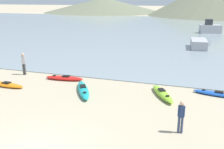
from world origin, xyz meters
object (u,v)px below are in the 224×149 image
at_px(kayak_on_sand_4, 162,94).
at_px(moored_boat_3, 210,28).
at_px(kayak_on_sand_2, 217,94).
at_px(person_near_foreground, 181,115).
at_px(person_near_waterline, 24,62).
at_px(kayak_on_sand_0, 5,84).
at_px(moored_boat_1, 199,44).
at_px(kayak_on_sand_1, 83,90).
at_px(kayak_on_sand_3, 64,78).

xyz_separation_m(kayak_on_sand_4, moored_boat_3, (3.50, 32.84, 0.70)).
distance_m(kayak_on_sand_2, moored_boat_3, 31.64).
xyz_separation_m(person_near_foreground, person_near_waterline, (-12.51, 5.71, 0.12)).
xyz_separation_m(kayak_on_sand_2, moored_boat_3, (0.30, 31.63, 0.76)).
bearing_deg(person_near_waterline, kayak_on_sand_2, -0.62).
height_order(kayak_on_sand_2, person_near_waterline, person_near_waterline).
bearing_deg(person_near_waterline, kayak_on_sand_0, -80.41).
height_order(moored_boat_1, moored_boat_3, moored_boat_3).
xyz_separation_m(kayak_on_sand_2, person_near_waterline, (-14.31, 0.15, 0.88)).
height_order(person_near_waterline, moored_boat_1, person_near_waterline).
distance_m(kayak_on_sand_0, person_near_foreground, 12.38).
bearing_deg(kayak_on_sand_0, kayak_on_sand_4, 7.99).
bearing_deg(kayak_on_sand_2, person_near_waterline, 179.38).
xyz_separation_m(kayak_on_sand_4, person_near_foreground, (1.40, -4.35, 0.70)).
bearing_deg(kayak_on_sand_1, person_near_waterline, 159.83).
bearing_deg(person_near_foreground, kayak_on_sand_4, 107.81).
bearing_deg(kayak_on_sand_0, kayak_on_sand_3, 39.04).
bearing_deg(kayak_on_sand_3, person_near_waterline, 176.05).
height_order(kayak_on_sand_0, kayak_on_sand_1, kayak_on_sand_1).
bearing_deg(kayak_on_sand_3, kayak_on_sand_4, -8.48).
distance_m(kayak_on_sand_0, person_near_waterline, 3.02).
bearing_deg(moored_boat_1, kayak_on_sand_1, -110.40).
height_order(kayak_on_sand_2, person_near_foreground, person_near_foreground).
xyz_separation_m(kayak_on_sand_1, moored_boat_1, (6.84, 18.39, 0.40)).
xyz_separation_m(kayak_on_sand_0, person_near_waterline, (-0.48, 2.85, 0.87)).
relative_size(kayak_on_sand_4, moored_boat_1, 0.75).
relative_size(kayak_on_sand_1, person_near_waterline, 1.94).
xyz_separation_m(person_near_waterline, moored_boat_1, (12.98, 16.13, -0.43)).
relative_size(kayak_on_sand_3, kayak_on_sand_4, 0.97).
bearing_deg(moored_boat_3, kayak_on_sand_1, -104.09).
distance_m(kayak_on_sand_1, moored_boat_3, 34.78).
bearing_deg(kayak_on_sand_3, kayak_on_sand_0, -140.96).
relative_size(kayak_on_sand_3, person_near_waterline, 1.69).
xyz_separation_m(kayak_on_sand_0, kayak_on_sand_2, (13.83, 2.70, -0.01)).
xyz_separation_m(kayak_on_sand_3, moored_boat_3, (10.92, 31.73, 0.73)).
relative_size(kayak_on_sand_4, person_near_foreground, 1.98).
distance_m(kayak_on_sand_2, kayak_on_sand_3, 10.63).
relative_size(person_near_foreground, moored_boat_1, 0.38).
bearing_deg(kayak_on_sand_1, kayak_on_sand_4, 10.20).
xyz_separation_m(kayak_on_sand_1, kayak_on_sand_3, (-2.45, 2.00, -0.03)).
bearing_deg(kayak_on_sand_1, kayak_on_sand_3, 140.81).
xyz_separation_m(kayak_on_sand_3, kayak_on_sand_4, (7.42, -1.11, 0.03)).
relative_size(kayak_on_sand_1, moored_boat_3, 0.90).
relative_size(kayak_on_sand_1, kayak_on_sand_2, 1.17).
xyz_separation_m(person_near_waterline, moored_boat_3, (14.61, 31.48, -0.12)).
relative_size(kayak_on_sand_0, person_near_foreground, 2.03).
distance_m(kayak_on_sand_4, person_near_waterline, 11.22).
bearing_deg(moored_boat_3, kayak_on_sand_2, -90.54).
bearing_deg(person_near_foreground, person_near_waterline, 155.45).
bearing_deg(person_near_waterline, kayak_on_sand_4, -6.98).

